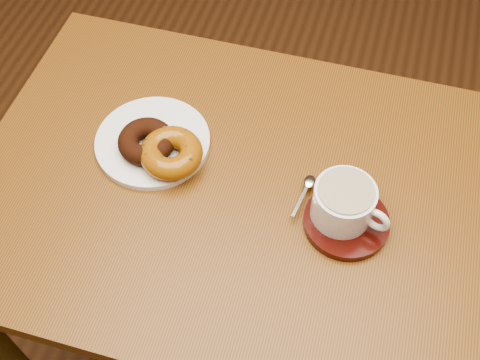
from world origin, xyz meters
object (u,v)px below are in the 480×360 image
(coffee_cup, at_px, (344,203))
(donut_plate, at_px, (153,142))
(cafe_table, at_px, (230,223))
(saucer, at_px, (346,222))

(coffee_cup, bearing_deg, donut_plate, -170.71)
(cafe_table, xyz_separation_m, donut_plate, (-0.16, 0.04, 0.14))
(cafe_table, bearing_deg, saucer, -6.81)
(cafe_table, distance_m, coffee_cup, 0.27)
(donut_plate, xyz_separation_m, coffee_cup, (0.35, -0.06, 0.04))
(saucer, bearing_deg, coffee_cup, 144.11)
(donut_plate, distance_m, coffee_cup, 0.36)
(cafe_table, xyz_separation_m, saucer, (0.21, -0.02, 0.14))
(cafe_table, relative_size, coffee_cup, 6.99)
(saucer, bearing_deg, cafe_table, 173.87)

